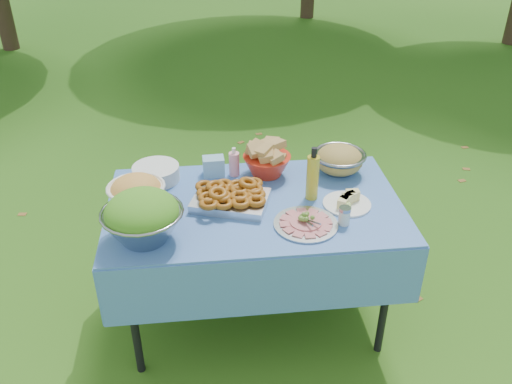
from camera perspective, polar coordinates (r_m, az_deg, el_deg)
ground at (r=3.18m, az=-0.08°, el=-12.87°), size 80.00×80.00×0.00m
picnic_table at (r=2.92m, az=-0.09°, el=-7.53°), size 1.46×0.86×0.76m
salad_bowl at (r=2.44m, az=-11.87°, el=-2.60°), size 0.46×0.46×0.24m
pasta_bowl_white at (r=2.72m, az=-12.49°, el=0.10°), size 0.33×0.33×0.16m
plate_stack at (r=2.93m, az=-10.48°, el=1.98°), size 0.29×0.29×0.08m
wipes_box at (r=2.93m, az=-4.49°, el=2.72°), size 0.12×0.09×0.10m
sanitizer_bottle at (r=2.91m, az=-2.32°, el=3.23°), size 0.07×0.07×0.16m
bread_bowl at (r=2.91m, az=1.15°, el=3.37°), size 0.29×0.29×0.17m
pasta_bowl_steel at (r=2.98m, az=8.75°, el=3.43°), size 0.35×0.35×0.15m
fried_tray at (r=2.67m, az=-2.70°, el=-0.53°), size 0.42×0.36×0.09m
charcuterie_platter at (r=2.54m, az=5.29°, el=-2.84°), size 0.39×0.39×0.07m
oil_bottle at (r=2.69m, az=6.00°, el=1.95°), size 0.07×0.07×0.28m
cheese_plate at (r=2.71m, az=9.59°, el=-0.76°), size 0.27×0.27×0.07m
shaker at (r=2.56m, az=9.29°, el=-2.49°), size 0.07×0.07×0.09m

